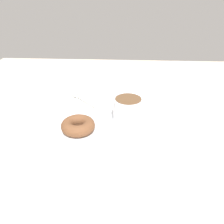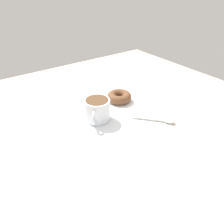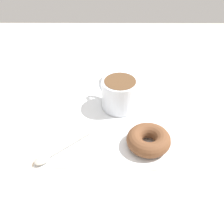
{
  "view_description": "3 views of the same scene",
  "coord_description": "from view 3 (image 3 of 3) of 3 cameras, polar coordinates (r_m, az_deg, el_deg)",
  "views": [
    {
      "loc": [
        6.29,
        -69.34,
        39.85
      ],
      "look_at": [
        2.6,
        -1.57,
        2.3
      ],
      "focal_mm": 40.0,
      "sensor_mm": 36.0,
      "label": 1
    },
    {
      "loc": [
        40.61,
        51.65,
        43.79
      ],
      "look_at": [
        2.6,
        -1.57,
        2.3
      ],
      "focal_mm": 35.0,
      "sensor_mm": 36.0,
      "label": 2
    },
    {
      "loc": [
        -55.47,
        -1.8,
        49.77
      ],
      "look_at": [
        2.6,
        -1.57,
        2.3
      ],
      "focal_mm": 50.0,
      "sensor_mm": 36.0,
      "label": 3
    }
  ],
  "objects": [
    {
      "name": "napkin",
      "position": [
        0.76,
        -0.0,
        -1.25
      ],
      "size": [
        32.5,
        32.5,
        0.3
      ],
      "primitive_type": "cube",
      "rotation": [
        0.0,
        0.0,
        -0.02
      ],
      "color": "white",
      "rests_on": "ground_plane"
    },
    {
      "name": "spoon",
      "position": [
        0.68,
        -11.09,
        -7.72
      ],
      "size": [
        10.88,
        11.77,
        0.9
      ],
      "color": "#B7B2A8",
      "rests_on": "napkin"
    },
    {
      "name": "ground_plane",
      "position": [
        0.75,
        -1.2,
        -3.2
      ],
      "size": [
        120.0,
        120.0,
        2.0
      ],
      "primitive_type": "cube",
      "color": "beige"
    },
    {
      "name": "donut",
      "position": [
        0.69,
        6.7,
        -5.1
      ],
      "size": [
        9.76,
        9.76,
        3.46
      ],
      "primitive_type": "torus",
      "color": "brown",
      "rests_on": "napkin"
    },
    {
      "name": "coffee_cup",
      "position": [
        0.78,
        1.35,
        3.46
      ],
      "size": [
        9.82,
        10.35,
        7.69
      ],
      "color": "silver",
      "rests_on": "napkin"
    }
  ]
}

